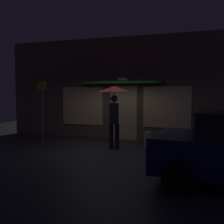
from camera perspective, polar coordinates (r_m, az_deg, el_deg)
name	(u,v)px	position (r m, az deg, el deg)	size (l,w,h in m)	color
ground_plane	(107,151)	(8.36, -1.20, -8.75)	(18.00, 18.00, 0.00)	#2D2D33
building_facade	(125,89)	(10.40, 2.85, 5.20)	(10.37, 1.00, 4.15)	brown
person_with_umbrella	(114,98)	(8.44, 0.47, 3.08)	(1.18, 1.18, 2.12)	black
street_sign_post	(42,107)	(10.01, -15.46, 1.20)	(0.40, 0.07, 2.43)	#595B60
sidewalk_bollard	(148,139)	(9.13, 8.05, -6.09)	(0.25, 0.25, 0.50)	#B2A899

